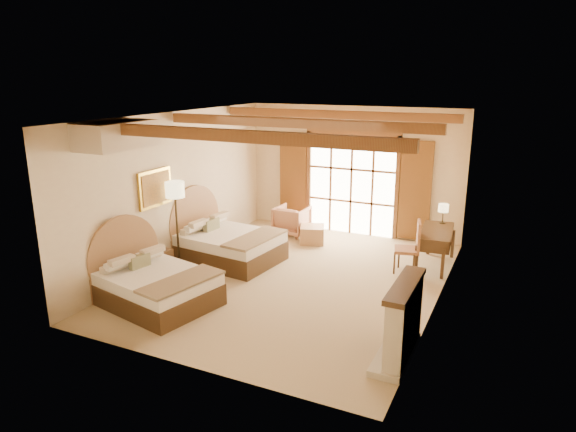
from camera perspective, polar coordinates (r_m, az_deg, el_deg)
The scene contains 19 objects.
floor at distance 10.29m, azimuth 0.69°, elevation -7.03°, with size 7.00×7.00×0.00m, color tan.
wall_back at distance 12.99m, azimuth 7.18°, elevation 5.00°, with size 5.50×5.50×0.00m, color beige.
wall_left at distance 11.19m, azimuth -12.22°, elevation 3.06°, with size 7.00×7.00×0.00m, color beige.
wall_right at distance 9.04m, azimuth 16.78°, elevation -0.21°, with size 7.00×7.00×0.00m, color beige.
ceiling at distance 9.53m, azimuth 0.75°, elevation 11.02°, with size 7.00×7.00×0.00m, color #A86F3B.
ceiling_beams at distance 9.54m, azimuth 0.75°, elevation 10.30°, with size 5.39×4.60×0.18m, color brown, non-canonical shape.
french_doors at distance 13.00m, azimuth 7.04°, elevation 3.44°, with size 3.95×0.08×2.60m.
fireplace at distance 7.61m, azimuth 12.55°, elevation -11.76°, with size 0.46×1.40×1.16m.
painting at distance 10.56m, azimuth -14.52°, elevation 3.01°, with size 0.06×0.95×0.75m.
canopy_valance at distance 9.24m, azimuth -18.51°, elevation 8.53°, with size 0.70×1.40×0.45m, color beige.
bed_near at distance 9.47m, azimuth -15.02°, elevation -7.11°, with size 2.24×1.85×1.29m.
bed_far at distance 11.29m, azimuth -7.20°, elevation -2.84°, with size 2.23×1.78×1.37m.
nightstand at distance 10.57m, azimuth -14.37°, elevation -5.22°, with size 0.49×0.49×0.59m, color #49301C.
floor_lamp at distance 10.74m, azimuth -12.43°, elevation 2.30°, with size 0.39×0.39×1.83m.
armchair at distance 12.99m, azimuth 0.43°, elevation -0.48°, with size 0.78×0.80×0.73m, color tan.
ottoman at distance 12.41m, azimuth 2.70°, elevation -2.04°, with size 0.56×0.56×0.41m, color #9D6D42.
desk at distance 11.29m, azimuth 16.09°, elevation -3.30°, with size 0.76×1.51×0.79m.
desk_chair at distance 10.79m, azimuth 13.16°, elevation -4.42°, with size 0.59×0.58×1.10m.
desk_lamp at distance 11.64m, azimuth 16.89°, elevation 0.78°, with size 0.22×0.22×0.43m.
Camera 1 is at (3.95, -8.65, 3.96)m, focal length 32.00 mm.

